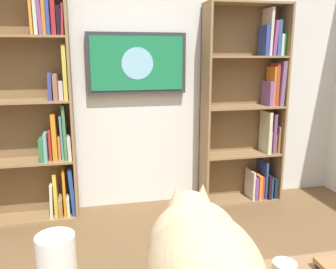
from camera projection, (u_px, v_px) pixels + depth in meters
name	position (u px, v px, depth m)	size (l,w,h in m)	color
wall_back	(135.00, 71.00, 3.46)	(4.52, 0.06, 2.70)	silver
bookshelf_left	(252.00, 110.00, 3.64)	(0.83, 0.28, 1.99)	#937047
bookshelf_right	(31.00, 102.00, 3.16)	(0.93, 0.28, 2.22)	#937047
wall_mounted_tv	(137.00, 63.00, 3.37)	(0.94, 0.07, 0.57)	#333338
cat	(201.00, 267.00, 0.98)	(0.32, 0.57, 0.39)	#D1B284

